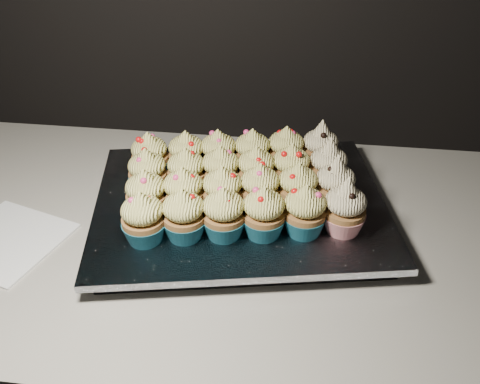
{
  "coord_description": "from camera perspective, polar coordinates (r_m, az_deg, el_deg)",
  "views": [
    {
      "loc": [
        0.01,
        1.03,
        1.43
      ],
      "look_at": [
        -0.08,
        1.73,
        0.95
      ],
      "focal_mm": 40.0,
      "sensor_mm": 36.0,
      "label": 1
    }
  ],
  "objects": [
    {
      "name": "cupcake_2",
      "position": [
        0.77,
        -1.75,
        -2.37
      ],
      "size": [
        0.06,
        0.06,
        0.08
      ],
      "color": "#1A687E",
      "rests_on": "foil_lining"
    },
    {
      "name": "baking_tray",
      "position": [
        0.87,
        0.0,
        -2.11
      ],
      "size": [
        0.48,
        0.4,
        0.02
      ],
      "primitive_type": "cube",
      "rotation": [
        0.0,
        0.0,
        0.2
      ],
      "color": "black",
      "rests_on": "worktop"
    },
    {
      "name": "cupcake_11",
      "position": [
        0.84,
        10.12,
        0.72
      ],
      "size": [
        0.06,
        0.06,
        0.1
      ],
      "color": "red",
      "rests_on": "foil_lining"
    },
    {
      "name": "cupcake_22",
      "position": [
        0.92,
        4.91,
        4.47
      ],
      "size": [
        0.06,
        0.06,
        0.08
      ],
      "color": "#1A687E",
      "rests_on": "foil_lining"
    },
    {
      "name": "cupcake_23",
      "position": [
        0.93,
        8.56,
        4.65
      ],
      "size": [
        0.06,
        0.06,
        0.1
      ],
      "color": "red",
      "rests_on": "foil_lining"
    },
    {
      "name": "cupcake_13",
      "position": [
        0.86,
        -5.73,
        2.09
      ],
      "size": [
        0.06,
        0.06,
        0.08
      ],
      "color": "#1A687E",
      "rests_on": "foil_lining"
    },
    {
      "name": "cupcake_17",
      "position": [
        0.88,
        9.4,
        2.71
      ],
      "size": [
        0.06,
        0.06,
        0.1
      ],
      "color": "red",
      "rests_on": "foil_lining"
    },
    {
      "name": "cupcake_12",
      "position": [
        0.87,
        -9.83,
        1.97
      ],
      "size": [
        0.06,
        0.06,
        0.08
      ],
      "color": "#1A687E",
      "rests_on": "foil_lining"
    },
    {
      "name": "cupcake_21",
      "position": [
        0.91,
        1.33,
        4.2
      ],
      "size": [
        0.06,
        0.06,
        0.08
      ],
      "color": "#1A687E",
      "rests_on": "foil_lining"
    },
    {
      "name": "cupcake_7",
      "position": [
        0.82,
        -6.04,
        -0.06
      ],
      "size": [
        0.06,
        0.06,
        0.08
      ],
      "color": "#1A687E",
      "rests_on": "foil_lining"
    },
    {
      "name": "cupcake_9",
      "position": [
        0.82,
        2.16,
        0.31
      ],
      "size": [
        0.06,
        0.06,
        0.08
      ],
      "color": "#1A687E",
      "rests_on": "foil_lining"
    },
    {
      "name": "worktop",
      "position": [
        0.87,
        5.34,
        -5.28
      ],
      "size": [
        2.44,
        0.64,
        0.04
      ],
      "primitive_type": "cube",
      "color": "beige",
      "rests_on": "cabinet"
    },
    {
      "name": "cupcake_16",
      "position": [
        0.87,
        5.46,
        2.54
      ],
      "size": [
        0.06,
        0.06,
        0.08
      ],
      "color": "#1A687E",
      "rests_on": "foil_lining"
    },
    {
      "name": "cupcake_15",
      "position": [
        0.86,
        1.72,
        2.29
      ],
      "size": [
        0.06,
        0.06,
        0.08
      ],
      "color": "#1A687E",
      "rests_on": "foil_lining"
    },
    {
      "name": "cupcake_10",
      "position": [
        0.83,
        6.18,
        0.4
      ],
      "size": [
        0.06,
        0.06,
        0.08
      ],
      "color": "#1A687E",
      "rests_on": "foil_lining"
    },
    {
      "name": "cupcake_6",
      "position": [
        0.82,
        -9.98,
        -0.34
      ],
      "size": [
        0.06,
        0.06,
        0.08
      ],
      "color": "#1A687E",
      "rests_on": "foil_lining"
    },
    {
      "name": "cupcake_20",
      "position": [
        0.91,
        -2.32,
        4.13
      ],
      "size": [
        0.06,
        0.06,
        0.08
      ],
      "color": "#1A687E",
      "rests_on": "foil_lining"
    },
    {
      "name": "cupcake_5",
      "position": [
        0.79,
        11.14,
        -1.73
      ],
      "size": [
        0.06,
        0.06,
        0.1
      ],
      "color": "red",
      "rests_on": "foil_lining"
    },
    {
      "name": "cupcake_18",
      "position": [
        0.91,
        -9.6,
        3.76
      ],
      "size": [
        0.06,
        0.06,
        0.08
      ],
      "color": "#1A687E",
      "rests_on": "foil_lining"
    },
    {
      "name": "cupcake_19",
      "position": [
        0.91,
        -5.71,
        3.96
      ],
      "size": [
        0.06,
        0.06,
        0.08
      ],
      "color": "#1A687E",
      "rests_on": "foil_lining"
    },
    {
      "name": "cupcake_0",
      "position": [
        0.77,
        -10.31,
        -2.82
      ],
      "size": [
        0.06,
        0.06,
        0.08
      ],
      "color": "#1A687E",
      "rests_on": "foil_lining"
    },
    {
      "name": "foil_lining",
      "position": [
        0.86,
        0.0,
        -1.2
      ],
      "size": [
        0.52,
        0.44,
        0.01
      ],
      "primitive_type": "cube",
      "rotation": [
        0.0,
        0.0,
        0.2
      ],
      "color": "silver",
      "rests_on": "baking_tray"
    },
    {
      "name": "cupcake_1",
      "position": [
        0.77,
        -6.03,
        -2.5
      ],
      "size": [
        0.06,
        0.06,
        0.08
      ],
      "color": "#1A687E",
      "rests_on": "foil_lining"
    },
    {
      "name": "cupcake_14",
      "position": [
        0.86,
        -2.07,
        2.32
      ],
      "size": [
        0.06,
        0.06,
        0.08
      ],
      "color": "#1A687E",
      "rests_on": "foil_lining"
    },
    {
      "name": "cupcake_3",
      "position": [
        0.77,
        2.56,
        -2.28
      ],
      "size": [
        0.06,
        0.06,
        0.08
      ],
      "color": "#1A687E",
      "rests_on": "foil_lining"
    },
    {
      "name": "napkin",
      "position": [
        0.9,
        -23.65,
        -4.81
      ],
      "size": [
        0.2,
        0.2,
        0.0
      ],
      "primitive_type": "cube",
      "rotation": [
        0.0,
        0.0,
        -0.3
      ],
      "color": "white",
      "rests_on": "worktop"
    },
    {
      "name": "cupcake_4",
      "position": [
        0.78,
        6.94,
        -2.06
      ],
      "size": [
        0.06,
        0.06,
        0.08
      ],
      "color": "#1A687E",
      "rests_on": "foil_lining"
    },
    {
      "name": "cupcake_8",
      "position": [
        0.81,
        -1.89,
        0.02
      ],
      "size": [
        0.06,
        0.06,
        0.08
      ],
      "color": "#1A687E",
      "rests_on": "foil_lining"
    }
  ]
}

